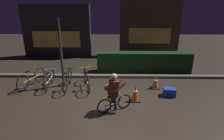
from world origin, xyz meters
name	(u,v)px	position (x,y,z in m)	size (l,w,h in m)	color
ground_plane	(106,99)	(0.00, 0.00, 0.00)	(40.00, 40.00, 0.00)	#2D261E
sidewalk_curb	(109,76)	(0.00, 2.20, 0.06)	(12.00, 0.24, 0.12)	#56544F
hedge_row	(144,62)	(1.80, 3.10, 0.52)	(4.80, 0.70, 1.03)	black
storefront_left	(57,31)	(-3.76, 6.50, 1.75)	(4.67, 0.54, 3.52)	#262328
storefront_right	(150,27)	(2.76, 7.20, 2.02)	(4.27, 0.54, 4.06)	#42382D
street_post	(61,53)	(-1.87, 1.20, 1.40)	(0.10, 0.10, 2.80)	#2D2D33
parked_bike_leftmost	(32,78)	(-3.19, 1.10, 0.34)	(0.53, 1.60, 0.76)	black
parked_bike_left_mid	(49,80)	(-2.42, 1.02, 0.32)	(0.46, 1.53, 0.71)	black
parked_bike_center_left	(68,80)	(-1.62, 0.92, 0.35)	(0.46, 1.69, 0.78)	black
parked_bike_center_right	(87,79)	(-0.85, 0.97, 0.36)	(0.56, 1.70, 0.81)	black
traffic_cone_near	(135,93)	(1.02, -0.10, 0.31)	(0.36, 0.36, 0.63)	black
traffic_cone_far	(155,82)	(1.97, 1.00, 0.28)	(0.36, 0.36, 0.58)	black
blue_crate	(169,92)	(2.34, 0.30, 0.15)	(0.44, 0.32, 0.30)	#193DB7
cyclist	(113,92)	(0.27, -0.76, 0.63)	(1.08, 0.59, 1.25)	black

